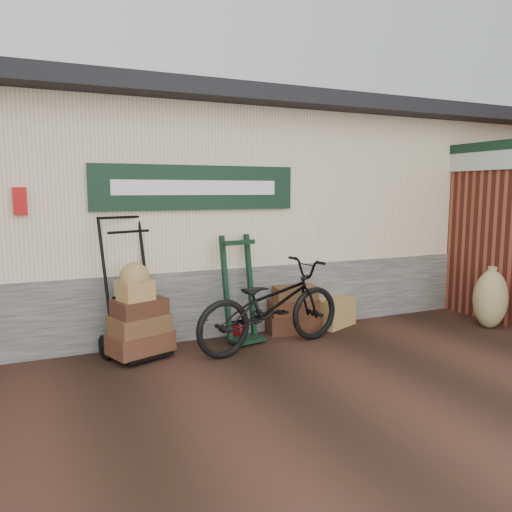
{
  "coord_description": "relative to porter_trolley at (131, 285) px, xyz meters",
  "views": [
    {
      "loc": [
        -2.19,
        -5.03,
        1.91
      ],
      "look_at": [
        0.47,
        0.9,
        1.06
      ],
      "focal_mm": 35.0,
      "sensor_mm": 36.0,
      "label": 1
    }
  ],
  "objects": [
    {
      "name": "ground",
      "position": [
        1.19,
        -0.73,
        -0.83
      ],
      "size": [
        80.0,
        80.0,
        0.0
      ],
      "primitive_type": "plane",
      "color": "black",
      "rests_on": "ground"
    },
    {
      "name": "station_building",
      "position": [
        1.19,
        2.0,
        0.79
      ],
      "size": [
        14.4,
        4.1,
        3.2
      ],
      "color": "#4C4C47",
      "rests_on": "ground"
    },
    {
      "name": "brick_outbuilding",
      "position": [
        5.89,
        0.46,
        0.47
      ],
      "size": [
        1.71,
        4.51,
        2.62
      ],
      "color": "maroon",
      "rests_on": "ground"
    },
    {
      "name": "porter_trolley",
      "position": [
        0.0,
        0.0,
        0.0
      ],
      "size": [
        0.99,
        0.86,
        1.66
      ],
      "primitive_type": null,
      "rotation": [
        0.0,
        0.0,
        0.34
      ],
      "color": "black",
      "rests_on": "ground"
    },
    {
      "name": "green_barrow",
      "position": [
        1.37,
        -0.0,
        -0.15
      ],
      "size": [
        0.56,
        0.5,
        1.35
      ],
      "primitive_type": null,
      "rotation": [
        0.0,
        0.0,
        0.21
      ],
      "color": "black",
      "rests_on": "ground"
    },
    {
      "name": "suitcase_stack",
      "position": [
        2.18,
        0.12,
        -0.51
      ],
      "size": [
        0.77,
        0.54,
        0.64
      ],
      "primitive_type": null,
      "rotation": [
        0.0,
        0.0,
        -0.12
      ],
      "color": "#3A1812",
      "rests_on": "ground"
    },
    {
      "name": "wicker_hamper",
      "position": [
        2.85,
        0.12,
        -0.63
      ],
      "size": [
        0.72,
        0.62,
        0.4
      ],
      "primitive_type": "cube",
      "rotation": [
        0.0,
        0.0,
        0.42
      ],
      "color": "olive",
      "rests_on": "ground"
    },
    {
      "name": "bicycle",
      "position": [
        1.59,
        -0.44,
        -0.24
      ],
      "size": [
        1.03,
        2.13,
        1.19
      ],
      "primitive_type": "imported",
      "rotation": [
        0.0,
        0.0,
        1.73
      ],
      "color": "black",
      "rests_on": "ground"
    },
    {
      "name": "burlap_sack_left",
      "position": [
        5.04,
        -0.63,
        -0.47
      ],
      "size": [
        0.55,
        0.52,
        0.71
      ],
      "primitive_type": "ellipsoid",
      "rotation": [
        0.0,
        0.0,
        -0.4
      ],
      "color": "#947E4F",
      "rests_on": "ground"
    },
    {
      "name": "burlap_sack_right",
      "position": [
        4.8,
        -0.88,
        -0.42
      ],
      "size": [
        0.56,
        0.49,
        0.82
      ],
      "primitive_type": "ellipsoid",
      "rotation": [
        0.0,
        0.0,
        0.12
      ],
      "color": "#947E4F",
      "rests_on": "ground"
    }
  ]
}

